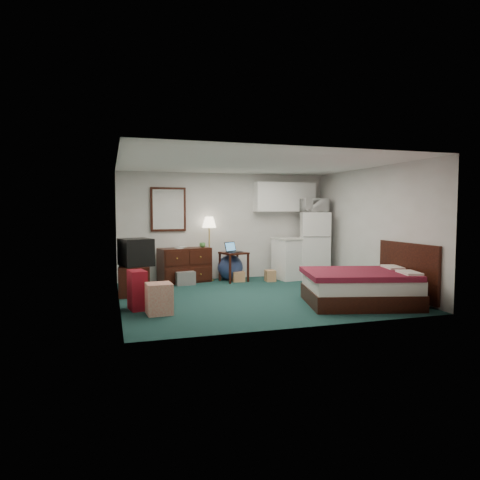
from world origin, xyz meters
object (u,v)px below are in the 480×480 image
object	(u,v)px
tv_stand	(134,281)
suitcase	(137,290)
floor_lamp	(209,249)
bed	(360,288)
kitchen_counter	(294,259)
dresser	(185,265)
desk	(234,267)
fridge	(315,246)

from	to	relation	value
tv_stand	suitcase	bearing A→B (deg)	-87.09
floor_lamp	bed	world-z (taller)	floor_lamp
floor_lamp	tv_stand	xyz separation A→B (m)	(-1.77, -1.28, -0.46)
bed	suitcase	world-z (taller)	suitcase
kitchen_counter	bed	size ratio (longest dim) A/B	0.53
dresser	bed	size ratio (longest dim) A/B	0.64
desk	fridge	distance (m)	2.02
suitcase	dresser	bearing A→B (deg)	53.69
kitchen_counter	desk	bearing A→B (deg)	169.72
dresser	kitchen_counter	size ratio (longest dim) A/B	1.21
fridge	floor_lamp	bearing A→B (deg)	-172.04
kitchen_counter	dresser	bearing A→B (deg)	165.35
tv_stand	kitchen_counter	bearing A→B (deg)	18.14
fridge	tv_stand	bearing A→B (deg)	-150.34
kitchen_counter	suitcase	distance (m)	4.35
dresser	floor_lamp	size ratio (longest dim) A/B	0.77
floor_lamp	desk	xyz separation A→B (m)	(0.51, -0.29, -0.40)
bed	tv_stand	world-z (taller)	bed
floor_lamp	desk	size ratio (longest dim) A/B	2.20
desk	kitchen_counter	size ratio (longest dim) A/B	0.71
kitchen_counter	fridge	world-z (taller)	fridge
floor_lamp	dresser	bearing A→B (deg)	-174.37
bed	dresser	bearing A→B (deg)	142.61
dresser	bed	distance (m)	4.05
floor_lamp	desk	bearing A→B (deg)	-29.81
desk	tv_stand	bearing A→B (deg)	-170.74
fridge	tv_stand	xyz separation A→B (m)	(-4.23, -0.82, -0.51)
tv_stand	suitcase	xyz separation A→B (m)	(-0.02, -1.22, 0.04)
desk	suitcase	world-z (taller)	desk
tv_stand	fridge	bearing A→B (deg)	14.90
bed	tv_stand	xyz separation A→B (m)	(-3.69, 1.95, -0.00)
tv_stand	suitcase	size ratio (longest dim) A/B	0.96
dresser	suitcase	size ratio (longest dim) A/B	1.76
dresser	fridge	size ratio (longest dim) A/B	0.72
floor_lamp	bed	xyz separation A→B (m)	(1.92, -3.24, -0.45)
kitchen_counter	fridge	bearing A→B (deg)	-23.79
desk	fridge	bearing A→B (deg)	-19.57
floor_lamp	kitchen_counter	distance (m)	2.03
desk	bed	xyz separation A→B (m)	(1.41, -2.95, -0.05)
fridge	suitcase	distance (m)	4.73
kitchen_counter	fridge	distance (m)	0.59
tv_stand	suitcase	world-z (taller)	suitcase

